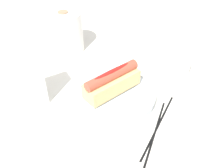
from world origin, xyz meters
name	(u,v)px	position (x,y,z in m)	size (l,w,h in m)	color
ground_plane	(115,94)	(0.00, 0.00, 0.00)	(2.40, 2.40, 0.00)	silver
serving_bowl	(112,94)	(-0.02, -0.01, 0.02)	(0.23, 0.23, 0.03)	silver
hotdog_front	(112,82)	(-0.02, -0.01, 0.06)	(0.15, 0.05, 0.06)	#DBB270
water_glass	(178,64)	(0.19, -0.06, 0.04)	(0.07, 0.07, 0.09)	white
paper_towel_roll	(65,32)	(0.03, 0.27, 0.07)	(0.11, 0.11, 0.13)	white
napkin_box	(19,83)	(-0.20, 0.12, 0.07)	(0.11, 0.04, 0.15)	white
chopstick_near	(159,125)	(0.00, -0.15, 0.00)	(0.01, 0.01, 0.22)	black
chopstick_far	(154,134)	(-0.03, -0.16, 0.00)	(0.01, 0.01, 0.22)	black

